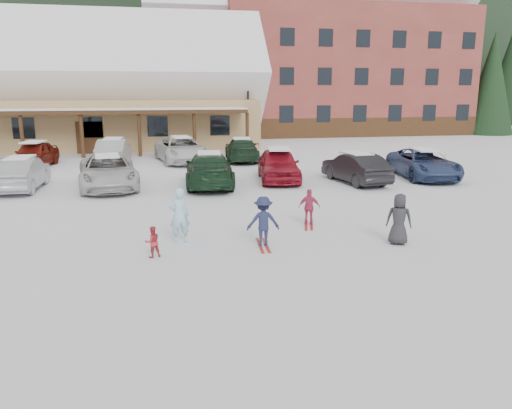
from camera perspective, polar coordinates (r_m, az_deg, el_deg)
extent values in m
plane|color=white|center=(13.87, -0.42, -4.99)|extent=(160.00, 160.00, 0.00)
cube|color=black|center=(99.10, -10.33, 21.26)|extent=(300.00, 70.00, 38.00)
cube|color=tan|center=(41.56, -20.45, 8.71)|extent=(28.00, 10.00, 3.60)
cube|color=#422814|center=(35.40, -22.15, 9.77)|extent=(25.20, 2.60, 0.25)
cube|color=white|center=(41.51, -20.87, 13.85)|extent=(29.12, 9.69, 9.69)
cube|color=brown|center=(54.23, 9.03, 14.58)|extent=(24.00, 14.00, 12.00)
cube|color=brown|center=(51.05, -8.06, 13.05)|extent=(7.00, 12.60, 9.00)
cube|color=#422814|center=(47.84, 11.69, 8.61)|extent=(24.00, 0.10, 1.80)
cylinder|color=black|center=(38.11, -0.92, 11.32)|extent=(0.16, 0.16, 6.43)
cube|color=black|center=(38.16, -0.94, 16.34)|extent=(0.50, 0.25, 0.25)
cylinder|color=black|center=(55.57, 24.86, 8.01)|extent=(0.60, 0.60, 1.32)
cone|color=black|center=(55.49, 25.42, 13.77)|extent=(4.84, 4.84, 9.90)
cylinder|color=black|center=(57.71, -2.75, 9.19)|extent=(0.60, 0.60, 1.08)
cone|color=black|center=(57.60, -2.80, 13.75)|extent=(3.96, 3.96, 8.10)
cylinder|color=black|center=(69.42, 20.81, 9.13)|extent=(0.60, 0.60, 1.38)
cone|color=black|center=(69.36, 21.20, 13.96)|extent=(5.06, 5.06, 10.35)
imported|color=#A5D7ED|center=(14.31, -8.75, -1.24)|extent=(0.63, 0.46, 1.60)
imported|color=#B62F35|center=(13.28, -11.74, -4.20)|extent=(0.48, 0.42, 0.84)
imported|color=#1E2346|center=(13.86, 0.83, -1.95)|extent=(0.95, 0.60, 1.42)
cube|color=#AE1F18|center=(14.06, 0.82, -4.68)|extent=(0.31, 1.41, 0.03)
imported|color=#C4335D|center=(16.13, 6.11, -0.31)|extent=(0.75, 0.48, 1.19)
cube|color=#AE1F18|center=(16.28, 6.06, -2.29)|extent=(0.60, 1.40, 0.03)
imported|color=#2A2A2D|center=(14.59, 16.03, -1.62)|extent=(0.85, 0.74, 1.46)
imported|color=#999A9E|center=(24.06, -25.22, 3.20)|extent=(1.56, 4.36, 1.43)
imported|color=silver|center=(23.17, -16.56, 3.61)|extent=(3.06, 5.54, 1.47)
imported|color=#16311C|center=(22.79, -5.35, 4.00)|extent=(2.52, 5.37, 1.52)
imported|color=maroon|center=(24.06, 2.58, 4.56)|extent=(2.44, 4.77, 1.56)
imported|color=black|center=(23.97, 11.30, 4.11)|extent=(2.07, 4.43, 1.40)
imported|color=navy|center=(26.23, 18.59, 4.45)|extent=(2.93, 5.34, 1.42)
imported|color=maroon|center=(31.02, -23.99, 5.24)|extent=(2.30, 4.44, 1.44)
imported|color=#A9AAAD|center=(30.97, -15.94, 5.90)|extent=(1.84, 4.63, 1.50)
imported|color=silver|center=(30.69, -8.52, 6.23)|extent=(3.41, 5.88, 1.54)
imported|color=#18311D|center=(30.91, -1.65, 6.27)|extent=(2.42, 4.97, 1.39)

